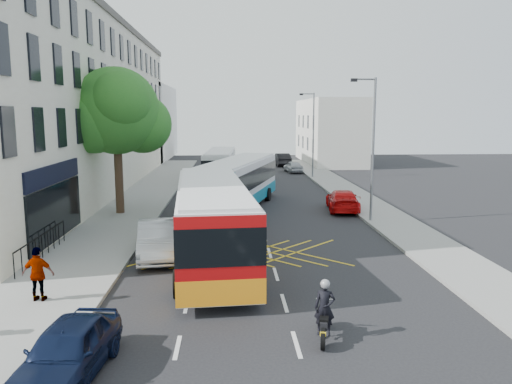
{
  "coord_description": "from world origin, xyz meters",
  "views": [
    {
      "loc": [
        -1.78,
        -15.58,
        6.16
      ],
      "look_at": [
        -0.41,
        9.66,
        2.2
      ],
      "focal_mm": 35.0,
      "sensor_mm": 36.0,
      "label": 1
    }
  ],
  "objects": [
    {
      "name": "distant_car_dark",
      "position": [
        4.59,
        44.1,
        0.75
      ],
      "size": [
        1.95,
        4.69,
        1.51
      ],
      "primitive_type": "imported",
      "rotation": [
        0.0,
        0.0,
        3.22
      ],
      "color": "black",
      "rests_on": "ground"
    },
    {
      "name": "distant_car_silver",
      "position": [
        5.05,
        37.03,
        0.63
      ],
      "size": [
        1.96,
        3.84,
        1.25
      ],
      "primitive_type": "imported",
      "rotation": [
        0.0,
        0.0,
        3.28
      ],
      "color": "#B0B2B8",
      "rests_on": "ground"
    },
    {
      "name": "pavement_right",
      "position": [
        7.5,
        15.0,
        0.07
      ],
      "size": [
        3.0,
        70.0,
        0.15
      ],
      "primitive_type": "cube",
      "color": "gray",
      "rests_on": "ground"
    },
    {
      "name": "bus_near",
      "position": [
        -2.51,
        4.76,
        1.77
      ],
      "size": [
        3.7,
        12.14,
        3.36
      ],
      "rotation": [
        0.0,
        0.0,
        0.08
      ],
      "color": "silver",
      "rests_on": "ground"
    },
    {
      "name": "building_right",
      "position": [
        11.0,
        48.0,
        4.0
      ],
      "size": [
        6.0,
        18.0,
        8.0
      ],
      "primitive_type": "cube",
      "color": "silver",
      "rests_on": "ground"
    },
    {
      "name": "distant_car_grey",
      "position": [
        0.22,
        40.74,
        0.71
      ],
      "size": [
        2.93,
        5.33,
        1.42
      ],
      "primitive_type": "imported",
      "rotation": [
        0.0,
        0.0,
        0.12
      ],
      "color": "#43474B",
      "rests_on": "ground"
    },
    {
      "name": "motorbike",
      "position": [
        0.81,
        -2.68,
        0.81
      ],
      "size": [
        0.71,
        1.91,
        1.72
      ],
      "rotation": [
        0.0,
        0.0,
        -0.23
      ],
      "color": "black",
      "rests_on": "ground"
    },
    {
      "name": "railings",
      "position": [
        -9.7,
        5.3,
        0.72
      ],
      "size": [
        0.08,
        5.6,
        1.14
      ],
      "primitive_type": null,
      "color": "black",
      "rests_on": "pavement_left"
    },
    {
      "name": "pavement_left",
      "position": [
        -8.5,
        15.0,
        0.07
      ],
      "size": [
        5.0,
        70.0,
        0.15
      ],
      "primitive_type": "cube",
      "color": "gray",
      "rests_on": "ground"
    },
    {
      "name": "street_tree",
      "position": [
        -8.51,
        14.97,
        6.29
      ],
      "size": [
        6.3,
        5.7,
        8.8
      ],
      "color": "#382619",
      "rests_on": "pavement_left"
    },
    {
      "name": "lamp_near",
      "position": [
        6.2,
        12.0,
        4.62
      ],
      "size": [
        1.45,
        0.15,
        8.0
      ],
      "color": "slate",
      "rests_on": "pavement_right"
    },
    {
      "name": "bus_mid",
      "position": [
        -1.14,
        16.93,
        1.7
      ],
      "size": [
        5.78,
        11.78,
        3.23
      ],
      "rotation": [
        0.0,
        0.0,
        -0.29
      ],
      "color": "silver",
      "rests_on": "ground"
    },
    {
      "name": "terrace_far",
      "position": [
        -14.0,
        55.0,
        5.0
      ],
      "size": [
        8.0,
        20.0,
        10.0
      ],
      "primitive_type": "cube",
      "color": "silver",
      "rests_on": "ground"
    },
    {
      "name": "parked_car_blue",
      "position": [
        -5.6,
        -4.41,
        0.68
      ],
      "size": [
        2.03,
        4.12,
        1.35
      ],
      "primitive_type": "imported",
      "rotation": [
        0.0,
        0.0,
        -0.11
      ],
      "color": "black",
      "rests_on": "ground"
    },
    {
      "name": "lamp_far",
      "position": [
        6.2,
        32.0,
        4.62
      ],
      "size": [
        1.45,
        0.15,
        8.0
      ],
      "color": "slate",
      "rests_on": "pavement_right"
    },
    {
      "name": "pedestrian_far",
      "position": [
        -7.98,
        0.28,
        1.04
      ],
      "size": [
        1.08,
        0.53,
        1.79
      ],
      "primitive_type": "imported",
      "rotation": [
        0.0,
        0.0,
        3.05
      ],
      "color": "gray",
      "rests_on": "pavement_left"
    },
    {
      "name": "bus_far",
      "position": [
        -2.59,
        29.91,
        1.53
      ],
      "size": [
        2.97,
        10.46,
        2.91
      ],
      "rotation": [
        0.0,
        0.0,
        -0.05
      ],
      "color": "silver",
      "rests_on": "ground"
    },
    {
      "name": "ground",
      "position": [
        0.0,
        0.0,
        0.0
      ],
      "size": [
        120.0,
        120.0,
        0.0
      ],
      "primitive_type": "plane",
      "color": "black",
      "rests_on": "ground"
    },
    {
      "name": "parked_car_silver",
      "position": [
        -4.9,
        5.67,
        0.78
      ],
      "size": [
        2.27,
        4.93,
        1.56
      ],
      "primitive_type": "imported",
      "rotation": [
        0.0,
        0.0,
        0.13
      ],
      "color": "#B8BBC0",
      "rests_on": "ground"
    },
    {
      "name": "red_hatchback",
      "position": [
        5.5,
        15.65,
        0.68
      ],
      "size": [
        2.44,
        4.86,
        1.36
      ],
      "primitive_type": "imported",
      "rotation": [
        0.0,
        0.0,
        3.02
      ],
      "color": "#C30808",
      "rests_on": "ground"
    },
    {
      "name": "terrace_main",
      "position": [
        -14.0,
        24.49,
        6.76
      ],
      "size": [
        8.3,
        45.0,
        13.5
      ],
      "color": "beige",
      "rests_on": "ground"
    }
  ]
}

